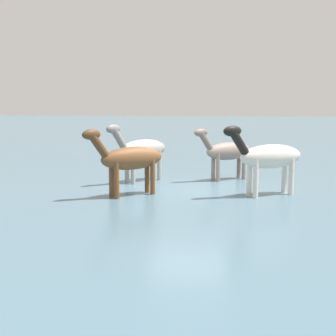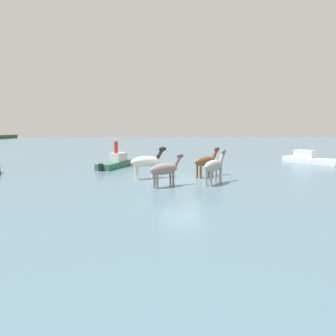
{
  "view_description": "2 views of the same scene",
  "coord_description": "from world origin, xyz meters",
  "px_view_note": "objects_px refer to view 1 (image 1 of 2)",
  "views": [
    {
      "loc": [
        13.9,
        1.1,
        2.63
      ],
      "look_at": [
        0.23,
        -0.66,
        0.71
      ],
      "focal_mm": 48.96,
      "sensor_mm": 36.0,
      "label": 1
    },
    {
      "loc": [
        -17.32,
        1.24,
        3.24
      ],
      "look_at": [
        -0.85,
        0.92,
        0.89
      ],
      "focal_mm": 29.56,
      "sensor_mm": 36.0,
      "label": 2
    }
  ],
  "objects_px": {
    "horse_gray_outer": "(227,151)",
    "horse_chestnut_trailing": "(268,157)",
    "horse_dun_straggler": "(129,159)",
    "horse_pinto_flank": "(141,150)"
  },
  "relations": [
    {
      "from": "horse_gray_outer",
      "to": "horse_dun_straggler",
      "type": "bearing_deg",
      "value": 13.43
    },
    {
      "from": "horse_gray_outer",
      "to": "horse_chestnut_trailing",
      "type": "xyz_separation_m",
      "value": [
        2.62,
        1.19,
        0.12
      ]
    },
    {
      "from": "horse_dun_straggler",
      "to": "horse_gray_outer",
      "type": "distance_m",
      "value": 4.23
    },
    {
      "from": "horse_dun_straggler",
      "to": "horse_chestnut_trailing",
      "type": "relative_size",
      "value": 0.88
    },
    {
      "from": "horse_chestnut_trailing",
      "to": "horse_dun_straggler",
      "type": "bearing_deg",
      "value": -22.48
    },
    {
      "from": "horse_dun_straggler",
      "to": "horse_gray_outer",
      "type": "xyz_separation_m",
      "value": [
        -3.2,
        2.77,
        -0.07
      ]
    },
    {
      "from": "horse_pinto_flank",
      "to": "horse_dun_straggler",
      "type": "relative_size",
      "value": 1.05
    },
    {
      "from": "horse_pinto_flank",
      "to": "horse_gray_outer",
      "type": "relative_size",
      "value": 1.07
    },
    {
      "from": "horse_dun_straggler",
      "to": "horse_chestnut_trailing",
      "type": "bearing_deg",
      "value": 147.44
    },
    {
      "from": "horse_dun_straggler",
      "to": "horse_chestnut_trailing",
      "type": "xyz_separation_m",
      "value": [
        -0.58,
        3.96,
        0.05
      ]
    }
  ]
}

